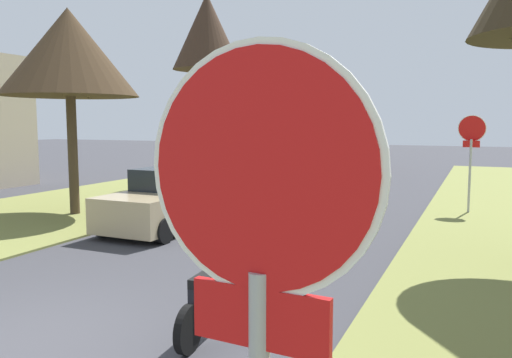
# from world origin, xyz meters

# --- Properties ---
(ground_plane) EXTENTS (120.00, 120.00, 0.00)m
(ground_plane) POSITION_xyz_m (0.00, 0.00, 0.00)
(ground_plane) COLOR #38383D
(stop_sign_near) EXTENTS (0.81, 0.08, 2.98)m
(stop_sign_near) POSITION_xyz_m (4.48, -2.96, 2.20)
(stop_sign_near) COLOR #9EA0A5
(stop_sign_near) RESTS_ON grass_verge_right
(stop_sign_far) EXTENTS (0.81, 0.52, 2.95)m
(stop_sign_far) POSITION_xyz_m (4.84, 12.21, 2.18)
(stop_sign_far) COLOR #9EA0A5
(stop_sign_far) RESTS_ON grass_verge_right
(street_tree_left_mid_a) EXTENTS (3.95, 3.95, 6.02)m
(street_tree_left_mid_a) POSITION_xyz_m (-5.98, 7.20, 4.78)
(street_tree_left_mid_a) COLOR #4A3B28
(street_tree_left_mid_a) RESTS_ON grass_verge_left
(street_tree_left_mid_b) EXTENTS (2.93, 2.93, 8.10)m
(street_tree_left_mid_b) POSITION_xyz_m (-5.66, 14.85, 6.47)
(street_tree_left_mid_b) COLOR #4B392C
(street_tree_left_mid_b) RESTS_ON grass_verge_left
(parked_sedan_tan) EXTENTS (1.98, 4.42, 1.57)m
(parked_sedan_tan) POSITION_xyz_m (-2.32, 6.92, 0.72)
(parked_sedan_tan) COLOR tan
(parked_sedan_tan) RESTS_ON ground
(parked_sedan_green) EXTENTS (1.98, 4.42, 1.57)m
(parked_sedan_green) POSITION_xyz_m (-2.23, 13.92, 0.72)
(parked_sedan_green) COLOR #28663D
(parked_sedan_green) RESTS_ON ground
(parked_sedan_navy) EXTENTS (1.98, 4.42, 1.57)m
(parked_sedan_navy) POSITION_xyz_m (-2.10, 19.88, 0.72)
(parked_sedan_navy) COLOR navy
(parked_sedan_navy) RESTS_ON ground
(parked_sedan_red) EXTENTS (1.98, 4.42, 1.57)m
(parked_sedan_red) POSITION_xyz_m (-2.49, 26.38, 0.72)
(parked_sedan_red) COLOR red
(parked_sedan_red) RESTS_ON ground
(parked_motorcycle) EXTENTS (0.60, 2.05, 0.97)m
(parked_motorcycle) POSITION_xyz_m (1.94, 1.34, 0.48)
(parked_motorcycle) COLOR black
(parked_motorcycle) RESTS_ON ground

